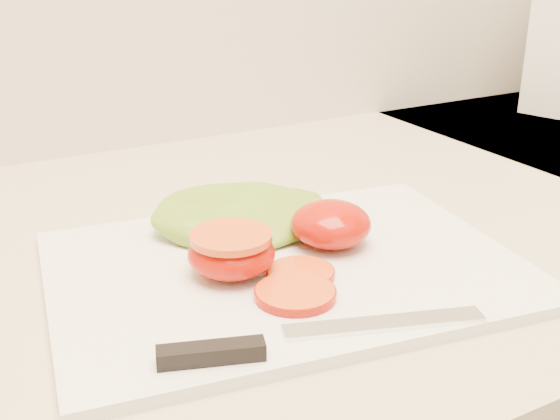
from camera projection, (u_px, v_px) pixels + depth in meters
cutting_board at (286, 269)px, 0.59m from camera, size 0.42×0.33×0.01m
tomato_half_dome at (331, 224)px, 0.62m from camera, size 0.07×0.07×0.04m
tomato_half_cut at (231, 251)px, 0.57m from camera, size 0.07×0.07×0.04m
tomato_slice_0 at (295, 293)px, 0.53m from camera, size 0.06×0.06×0.01m
tomato_slice_1 at (301, 273)px, 0.57m from camera, size 0.05×0.05×0.01m
lettuce_leaf_0 at (238, 215)px, 0.65m from camera, size 0.19×0.16×0.03m
lettuce_leaf_1 at (285, 210)px, 0.67m from camera, size 0.12×0.10×0.02m
knife at (283, 341)px, 0.47m from camera, size 0.23×0.07×0.01m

